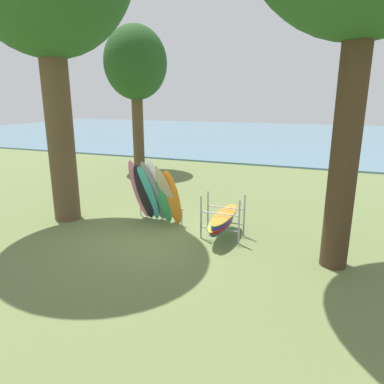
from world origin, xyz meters
The scene contains 5 objects.
ground_plane centered at (0.00, 0.00, 0.00)m, with size 80.00×80.00×0.00m, color olive.
lake_water centered at (0.00, 30.22, 0.05)m, with size 80.00×36.00×0.10m, color slate.
tree_mid_behind centered at (-5.42, 8.94, 5.57)m, with size 3.34×3.34×7.62m.
leaning_board_pile centered at (-0.38, 1.13, 0.99)m, with size 1.88×1.12×2.19m.
board_storage_rack centered at (1.92, 0.81, 0.55)m, with size 1.15×2.13×1.25m.
Camera 1 is at (4.54, -8.29, 3.87)m, focal length 32.78 mm.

